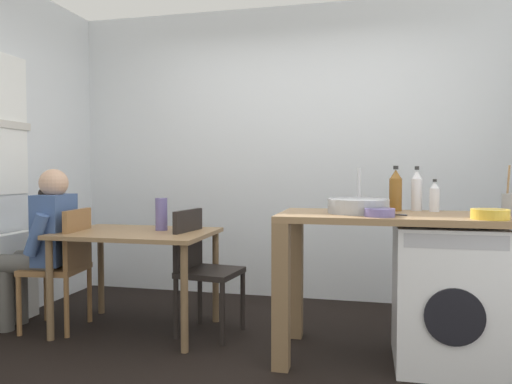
% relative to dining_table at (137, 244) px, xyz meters
% --- Properties ---
extents(ground_plane, '(5.46, 5.46, 0.00)m').
position_rel_dining_table_xyz_m(ground_plane, '(0.99, -0.52, -0.64)').
color(ground_plane, black).
extents(wall_back, '(4.60, 0.10, 2.70)m').
position_rel_dining_table_xyz_m(wall_back, '(0.99, 1.23, 0.71)').
color(wall_back, silver).
rests_on(wall_back, ground_plane).
extents(dining_table, '(1.10, 0.76, 0.74)m').
position_rel_dining_table_xyz_m(dining_table, '(0.00, 0.00, 0.00)').
color(dining_table, olive).
rests_on(dining_table, ground_plane).
extents(chair_person_seat, '(0.44, 0.44, 0.90)m').
position_rel_dining_table_xyz_m(chair_person_seat, '(-0.55, -0.09, -0.14)').
color(chair_person_seat, olive).
rests_on(chair_person_seat, ground_plane).
extents(chair_opposite, '(0.45, 0.45, 0.90)m').
position_rel_dining_table_xyz_m(chair_opposite, '(0.48, 0.06, -0.14)').
color(chair_opposite, black).
rests_on(chair_opposite, ground_plane).
extents(seated_person, '(0.52, 0.53, 1.20)m').
position_rel_dining_table_xyz_m(seated_person, '(-0.71, -0.11, 0.03)').
color(seated_person, '#595651').
rests_on(seated_person, ground_plane).
extents(kitchen_counter, '(1.50, 0.68, 0.92)m').
position_rel_dining_table_xyz_m(kitchen_counter, '(1.65, -0.16, 0.12)').
color(kitchen_counter, olive).
rests_on(kitchen_counter, ground_plane).
extents(washing_machine, '(0.60, 0.61, 0.86)m').
position_rel_dining_table_xyz_m(washing_machine, '(2.12, -0.17, -0.21)').
color(washing_machine, white).
rests_on(washing_machine, ground_plane).
extents(sink_basin, '(0.38, 0.38, 0.09)m').
position_rel_dining_table_xyz_m(sink_basin, '(1.60, -0.16, 0.32)').
color(sink_basin, '#9EA0A5').
rests_on(sink_basin, kitchen_counter).
extents(tap, '(0.02, 0.02, 0.28)m').
position_rel_dining_table_xyz_m(tap, '(1.60, 0.02, 0.42)').
color(tap, '#B2B2B7').
rests_on(tap, kitchen_counter).
extents(bottle_tall_green, '(0.08, 0.08, 0.30)m').
position_rel_dining_table_xyz_m(bottle_tall_green, '(1.84, 0.07, 0.41)').
color(bottle_tall_green, brown).
rests_on(bottle_tall_green, kitchen_counter).
extents(bottle_squat_brown, '(0.07, 0.07, 0.30)m').
position_rel_dining_table_xyz_m(bottle_squat_brown, '(1.97, 0.12, 0.41)').
color(bottle_squat_brown, silver).
rests_on(bottle_squat_brown, kitchen_counter).
extents(bottle_clear_small, '(0.06, 0.06, 0.21)m').
position_rel_dining_table_xyz_m(bottle_clear_small, '(2.08, 0.06, 0.37)').
color(bottle_clear_small, silver).
rests_on(bottle_clear_small, kitchen_counter).
extents(mixing_bowl, '(0.17, 0.17, 0.05)m').
position_rel_dining_table_xyz_m(mixing_bowl, '(1.72, -0.36, 0.30)').
color(mixing_bowl, slate).
rests_on(mixing_bowl, kitchen_counter).
extents(utensil_crock, '(0.11, 0.11, 0.30)m').
position_rel_dining_table_xyz_m(utensil_crock, '(2.49, -0.11, 0.35)').
color(utensil_crock, gray).
rests_on(utensil_crock, kitchen_counter).
extents(colander, '(0.20, 0.20, 0.06)m').
position_rel_dining_table_xyz_m(colander, '(2.31, -0.38, 0.31)').
color(colander, gold).
rests_on(colander, kitchen_counter).
extents(vase, '(0.09, 0.09, 0.24)m').
position_rel_dining_table_xyz_m(vase, '(0.15, 0.10, 0.22)').
color(vase, slate).
rests_on(vase, dining_table).
extents(scissors, '(0.15, 0.06, 0.01)m').
position_rel_dining_table_xyz_m(scissors, '(1.81, -0.26, 0.28)').
color(scissors, '#B2B2B7').
rests_on(scissors, kitchen_counter).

